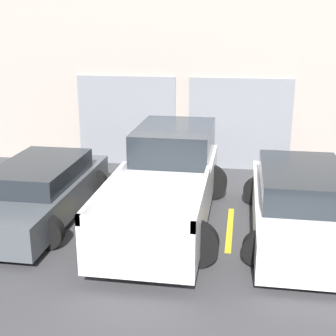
% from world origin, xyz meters
% --- Properties ---
extents(ground_plane, '(28.00, 28.00, 0.00)m').
position_xyz_m(ground_plane, '(0.00, 0.00, 0.00)').
color(ground_plane, '#3D3D3F').
extents(shophouse_building, '(16.95, 0.68, 4.85)m').
position_xyz_m(shophouse_building, '(-0.00, 3.29, 2.40)').
color(shophouse_building, '#9E9389').
rests_on(shophouse_building, ground).
extents(pickup_truck, '(2.49, 5.40, 1.81)m').
position_xyz_m(pickup_truck, '(0.00, -0.99, 0.85)').
color(pickup_truck, white).
rests_on(pickup_truck, ground).
extents(sedan_white, '(2.26, 4.80, 1.35)m').
position_xyz_m(sedan_white, '(2.76, -1.30, 0.63)').
color(sedan_white, white).
rests_on(sedan_white, ground).
extents(sedan_side, '(2.20, 4.64, 1.22)m').
position_xyz_m(sedan_side, '(-2.76, -1.30, 0.59)').
color(sedan_side, '#474C51').
rests_on(sedan_side, ground).
extents(parking_stripe_left, '(0.12, 2.20, 0.01)m').
position_xyz_m(parking_stripe_left, '(-1.38, -1.33, 0.00)').
color(parking_stripe_left, gold).
rests_on(parking_stripe_left, ground).
extents(parking_stripe_centre, '(0.12, 2.20, 0.01)m').
position_xyz_m(parking_stripe_centre, '(1.38, -1.33, 0.00)').
color(parking_stripe_centre, gold).
rests_on(parking_stripe_centre, ground).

